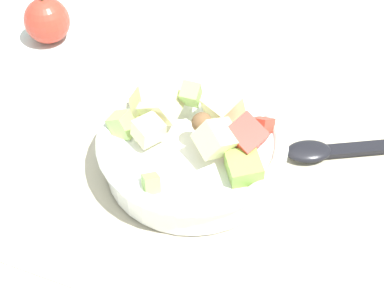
% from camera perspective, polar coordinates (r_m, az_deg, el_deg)
% --- Properties ---
extents(ground_plane, '(2.40, 2.40, 0.00)m').
position_cam_1_polar(ground_plane, '(0.67, 0.76, -3.48)').
color(ground_plane, silver).
extents(placemat, '(0.48, 0.37, 0.01)m').
position_cam_1_polar(placemat, '(0.67, 0.77, -3.32)').
color(placemat, '#BCB299').
rests_on(placemat, ground_plane).
extents(salad_bowl, '(0.22, 0.22, 0.10)m').
position_cam_1_polar(salad_bowl, '(0.66, 0.03, -0.21)').
color(salad_bowl, white).
rests_on(salad_bowl, placemat).
extents(serving_spoon, '(0.18, 0.11, 0.01)m').
position_cam_1_polar(serving_spoon, '(0.71, 14.53, -0.55)').
color(serving_spoon, black).
rests_on(serving_spoon, placemat).
extents(whole_apple, '(0.07, 0.07, 0.08)m').
position_cam_1_polar(whole_apple, '(0.89, -14.51, 12.03)').
color(whole_apple, '#BC3828').
rests_on(whole_apple, ground_plane).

